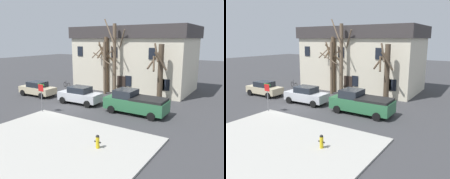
# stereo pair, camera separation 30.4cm
# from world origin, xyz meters

# --- Properties ---
(ground_plane) EXTENTS (120.00, 120.00, 0.00)m
(ground_plane) POSITION_xyz_m (0.00, 0.00, 0.00)
(ground_plane) COLOR #38383A
(sidewalk_slab) EXTENTS (11.45, 8.35, 0.12)m
(sidewalk_slab) POSITION_xyz_m (4.76, -5.89, 0.06)
(sidewalk_slab) COLOR #A8A59E
(sidewalk_slab) RESTS_ON ground_plane
(building_main) EXTENTS (14.97, 7.98, 7.80)m
(building_main) POSITION_xyz_m (1.25, 11.62, 3.96)
(building_main) COLOR beige
(building_main) RESTS_ON ground_plane
(tree_bare_near) EXTENTS (2.42, 2.42, 6.57)m
(tree_bare_near) POSITION_xyz_m (-0.49, 7.72, 3.53)
(tree_bare_near) COLOR brown
(tree_bare_near) RESTS_ON ground_plane
(tree_bare_mid) EXTENTS (2.60, 2.61, 5.99)m
(tree_bare_mid) POSITION_xyz_m (-0.13, 6.80, 3.21)
(tree_bare_mid) COLOR brown
(tree_bare_mid) RESTS_ON ground_plane
(tree_bare_far) EXTENTS (2.39, 2.30, 8.46)m
(tree_bare_far) POSITION_xyz_m (1.06, 7.05, 4.22)
(tree_bare_far) COLOR brown
(tree_bare_far) RESTS_ON ground_plane
(tree_bare_end) EXTENTS (2.05, 2.23, 5.92)m
(tree_bare_end) POSITION_xyz_m (6.57, 6.67, 3.13)
(tree_bare_end) COLOR #4C3D2D
(tree_bare_end) RESTS_ON ground_plane
(car_beige_sedan) EXTENTS (4.38, 2.06, 1.63)m
(car_beige_sedan) POSITION_xyz_m (-5.99, 1.88, 0.82)
(car_beige_sedan) COLOR #C6B793
(car_beige_sedan) RESTS_ON ground_plane
(car_silver_sedan) EXTENTS (4.45, 2.21, 1.71)m
(car_silver_sedan) POSITION_xyz_m (0.14, 1.97, 0.86)
(car_silver_sedan) COLOR #B7BABF
(car_silver_sedan) RESTS_ON ground_plane
(pickup_truck_green) EXTENTS (5.42, 2.31, 2.01)m
(pickup_truck_green) POSITION_xyz_m (6.22, 2.02, 0.97)
(pickup_truck_green) COLOR #2D6B42
(pickup_truck_green) RESTS_ON ground_plane
(fire_hydrant) EXTENTS (0.42, 0.22, 0.81)m
(fire_hydrant) POSITION_xyz_m (7.43, -5.21, 0.54)
(fire_hydrant) COLOR gold
(fire_hydrant) RESTS_ON sidewalk_slab
(street_sign_pole) EXTENTS (0.76, 0.07, 2.56)m
(street_sign_pole) POSITION_xyz_m (-0.72, -2.11, 1.80)
(street_sign_pole) COLOR slate
(street_sign_pole) RESTS_ON ground_plane
(bicycle_leaning) EXTENTS (1.68, 0.60, 1.03)m
(bicycle_leaning) POSITION_xyz_m (-6.35, 7.03, 0.37)
(bicycle_leaning) COLOR black
(bicycle_leaning) RESTS_ON ground_plane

